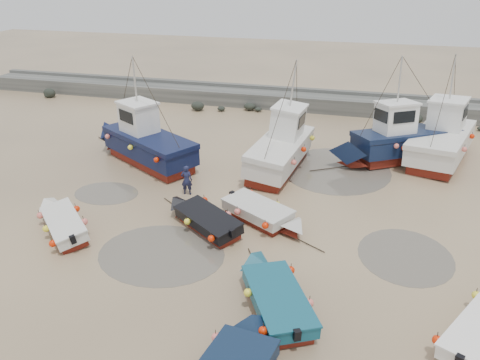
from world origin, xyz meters
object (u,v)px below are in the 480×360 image
object	(u,v)px
dinghy_4	(204,216)
cabin_boat_1	(282,145)
dinghy_2	(275,293)
cabin_boat_0	(144,140)
dinghy_0	(64,220)
cabin_boat_3	(444,137)
cabin_boat_2	(398,140)
person	(187,194)
dinghy_5	(264,212)

from	to	relation	value
dinghy_4	cabin_boat_1	distance (m)	8.16
dinghy_2	cabin_boat_0	xyz separation A→B (m)	(-10.19, 10.97, 0.81)
dinghy_0	cabin_boat_3	distance (m)	22.03
dinghy_2	cabin_boat_0	world-z (taller)	cabin_boat_0
dinghy_0	dinghy_4	size ratio (longest dim) A/B	0.92
cabin_boat_2	person	xyz separation A→B (m)	(-10.55, -7.52, -1.37)
cabin_boat_0	cabin_boat_2	xyz separation A→B (m)	(14.63, 4.00, 0.01)
person	dinghy_4	bearing A→B (deg)	113.98
dinghy_5	cabin_boat_2	distance (m)	11.23
dinghy_0	dinghy_5	xyz separation A→B (m)	(8.44, 2.97, 0.00)
dinghy_0	dinghy_5	distance (m)	8.95
dinghy_4	cabin_boat_2	size ratio (longest dim) A/B	0.59
dinghy_5	cabin_boat_3	size ratio (longest dim) A/B	0.53
dinghy_0	dinghy_4	xyz separation A→B (m)	(5.94, 1.93, 0.00)
dinghy_4	cabin_boat_3	xyz separation A→B (m)	(11.33, 11.73, 0.80)
dinghy_0	cabin_boat_3	world-z (taller)	cabin_boat_3
dinghy_4	cabin_boat_0	bearing A→B (deg)	78.91
dinghy_0	cabin_boat_2	world-z (taller)	cabin_boat_2
dinghy_4	cabin_boat_0	xyz separation A→B (m)	(-6.05, 6.45, 0.80)
dinghy_4	cabin_boat_3	world-z (taller)	cabin_boat_3
dinghy_4	person	distance (m)	3.58
cabin_boat_1	person	xyz separation A→B (m)	(-4.01, -4.92, -1.35)
cabin_boat_3	person	size ratio (longest dim) A/B	6.04
dinghy_5	person	bearing A→B (deg)	-82.31
cabin_boat_1	dinghy_4	bearing A→B (deg)	-98.05
cabin_boat_1	person	bearing A→B (deg)	-122.71
cabin_boat_1	cabin_boat_3	bearing A→B (deg)	29.10
cabin_boat_3	dinghy_0	bearing A→B (deg)	-123.88
cabin_boat_1	cabin_boat_3	size ratio (longest dim) A/B	1.01
cabin_boat_0	dinghy_2	bearing A→B (deg)	-106.20
dinghy_2	dinghy_4	size ratio (longest dim) A/B	1.10
dinghy_2	cabin_boat_3	world-z (taller)	cabin_boat_3
dinghy_0	person	bearing A→B (deg)	4.49
cabin_boat_0	cabin_boat_3	size ratio (longest dim) A/B	0.92
cabin_boat_3	person	distance (m)	16.01
dinghy_0	cabin_boat_1	xyz separation A→B (m)	(7.97, 9.79, 0.80)
cabin_boat_1	person	size ratio (longest dim) A/B	6.08
cabin_boat_0	person	size ratio (longest dim) A/B	5.58
dinghy_0	cabin_boat_3	xyz separation A→B (m)	(17.27, 13.66, 0.80)
cabin_boat_3	dinghy_2	bearing A→B (deg)	-96.12
dinghy_2	cabin_boat_2	size ratio (longest dim) A/B	0.65
dinghy_5	person	size ratio (longest dim) A/B	3.22
dinghy_0	cabin_boat_0	distance (m)	8.42
dinghy_2	cabin_boat_0	size ratio (longest dim) A/B	0.62
dinghy_4	cabin_boat_2	bearing A→B (deg)	-3.65
cabin_boat_0	cabin_boat_3	world-z (taller)	same
cabin_boat_2	person	distance (m)	13.03
dinghy_2	dinghy_5	distance (m)	5.79
dinghy_4	cabin_boat_1	bearing A→B (deg)	21.21
dinghy_2	cabin_boat_1	bearing A→B (deg)	71.09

